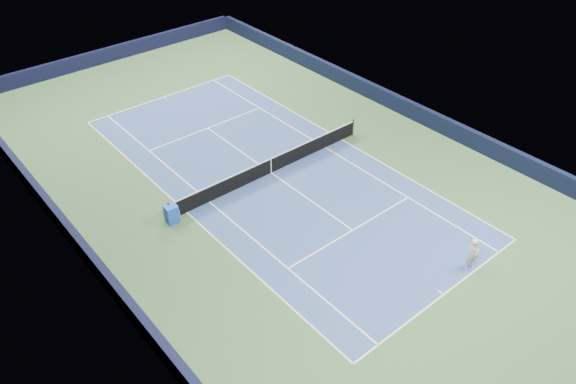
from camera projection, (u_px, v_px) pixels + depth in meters
ground at (271, 173)px, 31.29m from camera, size 40.00×40.00×0.00m
wall_far at (111, 54)px, 43.14m from camera, size 22.00×0.35×1.10m
wall_right at (401, 105)px, 36.52m from camera, size 0.35×40.00×1.10m
wall_left at (84, 250)px, 25.41m from camera, size 0.35×40.00×1.10m
court_surface at (271, 173)px, 31.29m from camera, size 10.97×23.77×0.01m
baseline_far at (164, 97)px, 38.59m from camera, size 10.97×0.08×0.00m
baseline_near at (444, 294)px, 23.99m from camera, size 10.97×0.08×0.00m
sideline_doubles_right at (342, 140)px, 34.10m from camera, size 0.08×23.77×0.00m
sideline_doubles_left at (187, 212)px, 28.47m from camera, size 0.08×23.77×0.00m
sideline_singles_right at (325, 147)px, 33.40m from camera, size 0.08×23.77×0.00m
sideline_singles_left at (209, 202)px, 29.18m from camera, size 0.08×23.77×0.00m
service_line_far at (208, 128)px, 35.22m from camera, size 8.23×0.08×0.00m
service_line_near at (353, 230)px, 27.36m from camera, size 8.23×0.08×0.00m
center_service_line at (271, 173)px, 31.29m from camera, size 0.08×12.80×0.00m
center_mark_far at (165, 98)px, 38.49m from camera, size 0.08×0.30×0.00m
center_mark_near at (441, 292)px, 24.08m from camera, size 0.08×0.30×0.00m
tennis_net at (271, 165)px, 30.99m from camera, size 12.90×0.10×1.07m
sponsor_cube at (172, 214)px, 27.60m from camera, size 0.66×0.59×0.99m
tennis_player at (473, 254)px, 24.83m from camera, size 0.80×1.29×1.73m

